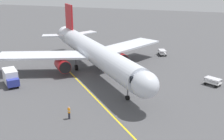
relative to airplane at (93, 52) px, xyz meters
name	(u,v)px	position (x,y,z in m)	size (l,w,h in m)	color
ground_plane	(88,73)	(0.79, 0.83, -4.00)	(220.00, 220.00, 0.00)	#4C4C4F
apron_lead_in_line	(81,84)	(-0.19, 6.20, -4.00)	(0.24, 40.00, 0.01)	yellow
airplane	(93,52)	(0.00, 0.00, 0.00)	(32.86, 33.28, 11.50)	silver
ground_crew_marshaller	(69,113)	(-4.04, 18.02, -3.12)	(0.46, 0.46, 1.71)	#23232D
box_truck_near_nose	(11,77)	(10.64, 10.54, -2.62)	(4.73, 4.52, 2.62)	#2D3899
baggage_cart_portside	(213,82)	(-21.43, -0.29, -3.35)	(2.95, 2.46, 1.27)	white
baggage_cart_starboard_side	(162,53)	(-10.33, -16.53, -3.35)	(2.35, 2.94, 1.27)	white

